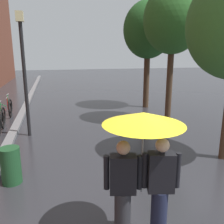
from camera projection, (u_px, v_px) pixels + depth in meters
kerb_strip at (25, 108)px, 12.82m from camera, size 0.30×36.00×0.12m
street_tree_1 at (173, 21)px, 9.48m from camera, size 2.34×2.34×5.50m
street_tree_2 at (148, 30)px, 12.28m from camera, size 2.53×2.53×5.49m
couple_under_umbrella at (143, 155)px, 3.59m from camera, size 1.21×1.21×2.08m
street_lamp_post at (24, 66)px, 8.12m from camera, size 0.24×0.24×4.20m
litter_bin at (11, 166)px, 5.45m from camera, size 0.44×0.44×0.85m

